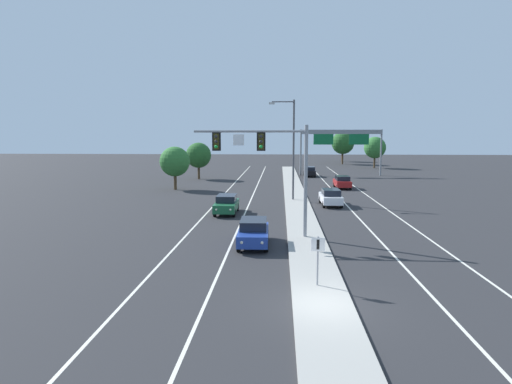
% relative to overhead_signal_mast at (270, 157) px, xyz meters
% --- Properties ---
extents(ground_plane, '(260.00, 260.00, 0.00)m').
position_rel_overhead_signal_mast_xyz_m(ground_plane, '(2.39, -11.43, -5.33)').
color(ground_plane, '#28282B').
extents(median_island, '(2.40, 110.00, 0.15)m').
position_rel_overhead_signal_mast_xyz_m(median_island, '(2.39, 6.57, -5.26)').
color(median_island, '#9E9B93').
rests_on(median_island, ground).
extents(lane_stripe_oncoming_center, '(0.14, 100.00, 0.01)m').
position_rel_overhead_signal_mast_xyz_m(lane_stripe_oncoming_center, '(-2.31, 13.57, -5.33)').
color(lane_stripe_oncoming_center, silver).
rests_on(lane_stripe_oncoming_center, ground).
extents(lane_stripe_receding_center, '(0.14, 100.00, 0.01)m').
position_rel_overhead_signal_mast_xyz_m(lane_stripe_receding_center, '(7.09, 13.57, -5.33)').
color(lane_stripe_receding_center, silver).
rests_on(lane_stripe_receding_center, ground).
extents(edge_stripe_left, '(0.14, 100.00, 0.01)m').
position_rel_overhead_signal_mast_xyz_m(edge_stripe_left, '(-5.61, 13.57, -5.33)').
color(edge_stripe_left, silver).
rests_on(edge_stripe_left, ground).
extents(edge_stripe_right, '(0.14, 100.00, 0.01)m').
position_rel_overhead_signal_mast_xyz_m(edge_stripe_right, '(10.39, 13.57, -5.33)').
color(edge_stripe_right, silver).
rests_on(edge_stripe_right, ground).
extents(overhead_signal_mast, '(7.29, 0.44, 7.20)m').
position_rel_overhead_signal_mast_xyz_m(overhead_signal_mast, '(0.00, 0.00, 0.00)').
color(overhead_signal_mast, gray).
rests_on(overhead_signal_mast, median_island).
extents(median_sign_post, '(0.60, 0.10, 2.20)m').
position_rel_overhead_signal_mast_xyz_m(median_sign_post, '(2.35, -9.31, -3.75)').
color(median_sign_post, gray).
rests_on(median_sign_post, median_island).
extents(street_lamp_median, '(2.58, 0.28, 10.00)m').
position_rel_overhead_signal_mast_xyz_m(street_lamp_median, '(1.80, 16.32, 0.46)').
color(street_lamp_median, '#4C4C51').
rests_on(street_lamp_median, median_island).
extents(car_oncoming_blue, '(1.89, 4.50, 1.58)m').
position_rel_overhead_signal_mast_xyz_m(car_oncoming_blue, '(-0.92, -1.86, -4.51)').
color(car_oncoming_blue, navy).
rests_on(car_oncoming_blue, ground).
extents(car_oncoming_green, '(1.84, 4.48, 1.58)m').
position_rel_overhead_signal_mast_xyz_m(car_oncoming_green, '(-3.88, 8.82, -4.51)').
color(car_oncoming_green, '#195633').
rests_on(car_oncoming_green, ground).
extents(car_receding_white, '(1.89, 4.50, 1.58)m').
position_rel_overhead_signal_mast_xyz_m(car_receding_white, '(5.53, 13.61, -4.51)').
color(car_receding_white, silver).
rests_on(car_receding_white, ground).
extents(car_receding_red, '(1.83, 4.47, 1.58)m').
position_rel_overhead_signal_mast_xyz_m(car_receding_red, '(8.50, 27.04, -4.51)').
color(car_receding_red, maroon).
rests_on(car_receding_red, ground).
extents(car_receding_black, '(1.85, 4.48, 1.58)m').
position_rel_overhead_signal_mast_xyz_m(car_receding_black, '(5.43, 42.39, -4.51)').
color(car_receding_black, black).
rests_on(car_receding_black, ground).
extents(highway_sign_gantry, '(13.28, 0.42, 7.50)m').
position_rel_overhead_signal_mast_xyz_m(highway_sign_gantry, '(10.59, 44.40, 0.83)').
color(highway_sign_gantry, gray).
rests_on(highway_sign_gantry, ground).
extents(tree_far_right_c, '(5.05, 5.05, 7.31)m').
position_rel_overhead_signal_mast_xyz_m(tree_far_right_c, '(14.77, 71.73, -0.56)').
color(tree_far_right_c, '#4C3823').
rests_on(tree_far_right_c, ground).
extents(tree_far_right_a, '(4.30, 4.30, 6.22)m').
position_rel_overhead_signal_mast_xyz_m(tree_far_right_a, '(19.53, 60.61, -1.27)').
color(tree_far_right_a, '#4C3823').
rests_on(tree_far_right_a, ground).
extents(tree_far_left_a, '(3.64, 3.64, 5.27)m').
position_rel_overhead_signal_mast_xyz_m(tree_far_left_a, '(-12.09, 24.61, -1.90)').
color(tree_far_left_a, '#4C3823').
rests_on(tree_far_left_a, ground).
extents(tree_far_right_b, '(4.20, 4.20, 6.07)m').
position_rel_overhead_signal_mast_xyz_m(tree_far_right_b, '(16.04, 81.46, -1.37)').
color(tree_far_right_b, '#4C3823').
rests_on(tree_far_right_b, ground).
extents(tree_far_left_b, '(3.80, 3.80, 5.49)m').
position_rel_overhead_signal_mast_xyz_m(tree_far_left_b, '(-11.55, 37.37, -1.75)').
color(tree_far_left_b, '#4C3823').
rests_on(tree_far_left_b, ground).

